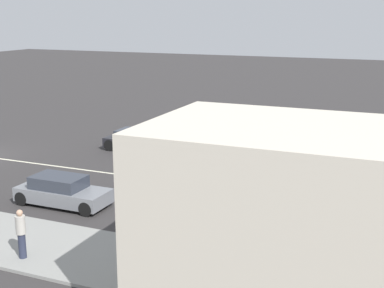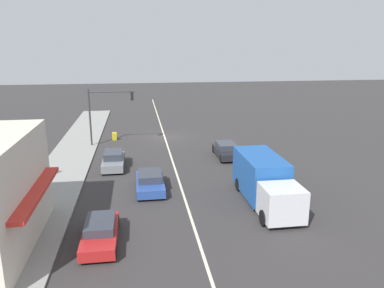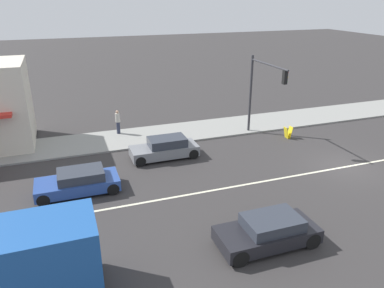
{
  "view_description": "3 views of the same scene",
  "coord_description": "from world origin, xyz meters",
  "px_view_note": "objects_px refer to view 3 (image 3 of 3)",
  "views": [
    {
      "loc": [
        23.56,
        24.1,
        8.38
      ],
      "look_at": [
        -0.43,
        13.94,
        1.97
      ],
      "focal_mm": 50.0,
      "sensor_mm": 36.0,
      "label": 1
    },
    {
      "loc": [
        2.9,
        40.17,
        9.84
      ],
      "look_at": [
        -1.51,
        10.47,
        1.9
      ],
      "focal_mm": 35.0,
      "sensor_mm": 36.0,
      "label": 2
    },
    {
      "loc": [
        -16.12,
        15.66,
        9.7
      ],
      "look_at": [
        1.95,
        9.22,
        1.99
      ],
      "focal_mm": 35.0,
      "sensor_mm": 36.0,
      "label": 3
    }
  ],
  "objects_px": {
    "coupe_blue": "(78,182)",
    "suv_grey": "(165,148)",
    "pedestrian": "(118,121)",
    "sedan_dark": "(268,231)",
    "traffic_signal_main": "(261,85)",
    "warning_aframe_sign": "(288,132)"
  },
  "relations": [
    {
      "from": "pedestrian",
      "to": "sedan_dark",
      "type": "height_order",
      "value": "pedestrian"
    },
    {
      "from": "coupe_blue",
      "to": "suv_grey",
      "type": "relative_size",
      "value": 1.0
    },
    {
      "from": "warning_aframe_sign",
      "to": "sedan_dark",
      "type": "relative_size",
      "value": 0.2
    },
    {
      "from": "sedan_dark",
      "to": "coupe_blue",
      "type": "height_order",
      "value": "sedan_dark"
    },
    {
      "from": "traffic_signal_main",
      "to": "warning_aframe_sign",
      "type": "height_order",
      "value": "traffic_signal_main"
    },
    {
      "from": "traffic_signal_main",
      "to": "pedestrian",
      "type": "relative_size",
      "value": 3.18
    },
    {
      "from": "warning_aframe_sign",
      "to": "suv_grey",
      "type": "bearing_deg",
      "value": 92.46
    },
    {
      "from": "suv_grey",
      "to": "coupe_blue",
      "type": "bearing_deg",
      "value": 117.09
    },
    {
      "from": "pedestrian",
      "to": "coupe_blue",
      "type": "distance_m",
      "value": 8.64
    },
    {
      "from": "coupe_blue",
      "to": "suv_grey",
      "type": "xyz_separation_m",
      "value": [
        2.8,
        -5.47,
        0.04
      ]
    },
    {
      "from": "traffic_signal_main",
      "to": "sedan_dark",
      "type": "relative_size",
      "value": 1.34
    },
    {
      "from": "traffic_signal_main",
      "to": "warning_aframe_sign",
      "type": "relative_size",
      "value": 6.69
    },
    {
      "from": "coupe_blue",
      "to": "traffic_signal_main",
      "type": "bearing_deg",
      "value": -72.87
    },
    {
      "from": "pedestrian",
      "to": "coupe_blue",
      "type": "relative_size",
      "value": 0.42
    },
    {
      "from": "traffic_signal_main",
      "to": "coupe_blue",
      "type": "distance_m",
      "value": 13.73
    },
    {
      "from": "sedan_dark",
      "to": "suv_grey",
      "type": "height_order",
      "value": "suv_grey"
    },
    {
      "from": "traffic_signal_main",
      "to": "coupe_blue",
      "type": "bearing_deg",
      "value": 107.13
    },
    {
      "from": "traffic_signal_main",
      "to": "pedestrian",
      "type": "xyz_separation_m",
      "value": [
        4.02,
        9.37,
        -2.85
      ]
    },
    {
      "from": "pedestrian",
      "to": "coupe_blue",
      "type": "bearing_deg",
      "value": 157.05
    },
    {
      "from": "sedan_dark",
      "to": "pedestrian",
      "type": "bearing_deg",
      "value": 13.67
    },
    {
      "from": "traffic_signal_main",
      "to": "sedan_dark",
      "type": "bearing_deg",
      "value": 152.93
    },
    {
      "from": "coupe_blue",
      "to": "pedestrian",
      "type": "bearing_deg",
      "value": -22.95
    }
  ]
}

